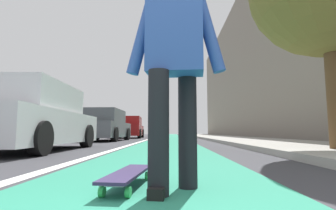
{
  "coord_description": "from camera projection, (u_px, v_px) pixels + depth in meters",
  "views": [
    {
      "loc": [
        -0.52,
        -0.17,
        0.41
      ],
      "look_at": [
        8.46,
        -0.03,
        1.37
      ],
      "focal_mm": 27.28,
      "sensor_mm": 36.0,
      "label": 1
    }
  ],
  "objects": [
    {
      "name": "skateboard",
      "position": [
        128.0,
        174.0,
        1.9
      ],
      "size": [
        0.86,
        0.28,
        0.11
      ],
      "color": "green",
      "rests_on": "ground"
    },
    {
      "name": "sidewalk_curb",
      "position": [
        219.0,
        137.0,
        18.32
      ],
      "size": [
        52.0,
        3.2,
        0.12
      ],
      "primitive_type": "cube",
      "color": "#9E9B93",
      "rests_on": "ground"
    },
    {
      "name": "building_facade",
      "position": [
        244.0,
        66.0,
        22.91
      ],
      "size": [
        40.0,
        1.2,
        12.61
      ],
      "primitive_type": "cube",
      "color": "gray",
      "rests_on": "ground"
    },
    {
      "name": "bike_lane_paint",
      "position": [
        170.0,
        136.0,
        24.34
      ],
      "size": [
        56.0,
        2.05,
        0.0
      ],
      "primitive_type": "cube",
      "color": "#288466",
      "rests_on": "ground"
    },
    {
      "name": "traffic_light",
      "position": [
        153.0,
        101.0,
        22.84
      ],
      "size": [
        0.33,
        0.28,
        4.69
      ],
      "color": "#2D2D2D",
      "rests_on": "ground"
    },
    {
      "name": "lane_stripe_white",
      "position": [
        155.0,
        137.0,
        20.38
      ],
      "size": [
        52.0,
        0.16,
        0.01
      ],
      "primitive_type": "cube",
      "color": "silver",
      "rests_on": "ground"
    },
    {
      "name": "parked_car_mid",
      "position": [
        105.0,
        126.0,
        12.13
      ],
      "size": [
        4.22,
        1.93,
        1.47
      ],
      "color": "#4C5156",
      "rests_on": "ground"
    },
    {
      "name": "ground_plane",
      "position": [
        168.0,
        142.0,
        10.42
      ],
      "size": [
        80.0,
        80.0,
        0.0
      ],
      "primitive_type": "plane",
      "color": "#38383D"
    },
    {
      "name": "parked_car_far",
      "position": [
        129.0,
        128.0,
        17.99
      ],
      "size": [
        4.49,
        2.09,
        1.48
      ],
      "color": "maroon",
      "rests_on": "ground"
    },
    {
      "name": "parked_car_near",
      "position": [
        30.0,
        119.0,
        5.64
      ],
      "size": [
        4.14,
        2.0,
        1.46
      ],
      "color": "silver",
      "rests_on": "ground"
    },
    {
      "name": "skater_person",
      "position": [
        174.0,
        58.0,
        1.83
      ],
      "size": [
        0.44,
        0.72,
        1.64
      ],
      "color": "black",
      "rests_on": "ground"
    }
  ]
}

